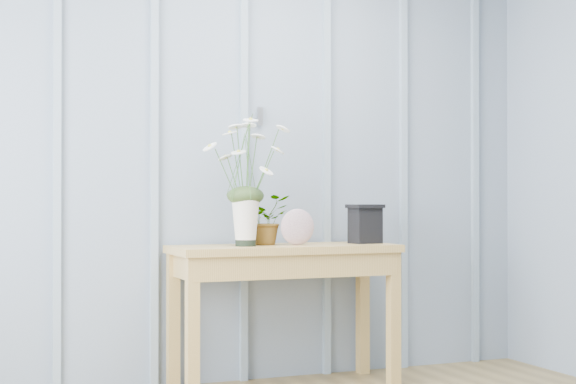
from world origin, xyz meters
name	(u,v)px	position (x,y,z in m)	size (l,w,h in m)	color
sideboard	(284,267)	(0.39, 1.99, 0.64)	(1.20, 0.45, 0.75)	#AF8A46
daisy_vase	(246,165)	(0.16, 1.96, 1.17)	(0.47, 0.36, 0.67)	black
spider_plant	(266,220)	(0.31, 2.06, 0.88)	(0.24, 0.21, 0.26)	#283E1B
felt_disc_vessel	(297,227)	(0.45, 1.96, 0.85)	(0.19, 0.05, 0.19)	#86516D
carved_box	(365,223)	(0.87, 1.98, 0.86)	(0.19, 0.16, 0.21)	black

